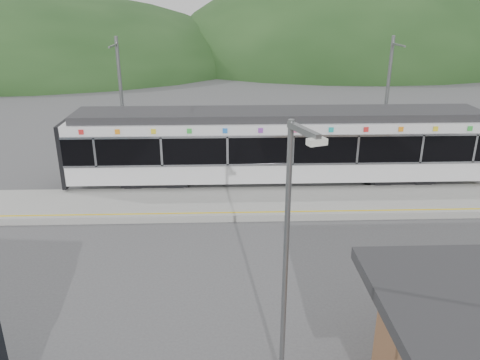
{
  "coord_description": "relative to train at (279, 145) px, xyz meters",
  "views": [
    {
      "loc": [
        -1.69,
        -15.87,
        8.6
      ],
      "look_at": [
        -1.09,
        1.0,
        2.15
      ],
      "focal_mm": 35.0,
      "sensor_mm": 36.0,
      "label": 1
    }
  ],
  "objects": [
    {
      "name": "catenary_mast_east",
      "position": [
        6.01,
        2.56,
        1.58
      ],
      "size": [
        0.18,
        1.8,
        7.0
      ],
      "color": "slate",
      "rests_on": "ground"
    },
    {
      "name": "hills",
      "position": [
        5.2,
        -0.71,
        -2.06
      ],
      "size": [
        146.0,
        149.0,
        26.0
      ],
      "color": "#1E3D19",
      "rests_on": "ground"
    },
    {
      "name": "yellow_line",
      "position": [
        -0.99,
        -4.0,
        -1.76
      ],
      "size": [
        26.0,
        0.1,
        0.01
      ],
      "primitive_type": "cube",
      "color": "yellow",
      "rests_on": "platform"
    },
    {
      "name": "platform",
      "position": [
        -0.99,
        -2.7,
        -1.91
      ],
      "size": [
        26.0,
        3.2,
        0.3
      ],
      "primitive_type": "cube",
      "color": "#9E9E99",
      "rests_on": "ground"
    },
    {
      "name": "ground",
      "position": [
        -0.99,
        -6.0,
        -2.06
      ],
      "size": [
        120.0,
        120.0,
        0.0
      ],
      "primitive_type": "plane",
      "color": "#4C4C4F",
      "rests_on": "ground"
    },
    {
      "name": "lamp_post",
      "position": [
        -1.36,
        -13.14,
        1.78
      ],
      "size": [
        0.49,
        1.17,
        6.46
      ],
      "rotation": [
        0.0,
        0.0,
        0.36
      ],
      "color": "slate",
      "rests_on": "ground"
    },
    {
      "name": "train",
      "position": [
        0.0,
        0.0,
        0.0
      ],
      "size": [
        20.44,
        3.01,
        3.74
      ],
      "color": "black",
      "rests_on": "ground"
    },
    {
      "name": "catenary_mast_west",
      "position": [
        -7.99,
        2.56,
        1.58
      ],
      "size": [
        0.18,
        1.8,
        7.0
      ],
      "color": "slate",
      "rests_on": "ground"
    }
  ]
}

